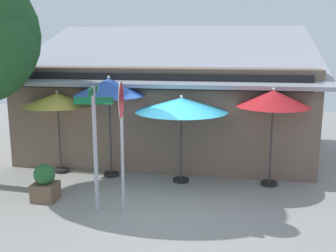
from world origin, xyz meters
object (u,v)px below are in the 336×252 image
Objects in this scene: sidewalk_planter at (45,183)px; patio_umbrella_teal_right at (181,105)px; patio_umbrella_mustard_left at (57,100)px; patio_umbrella_royal_blue_center at (109,88)px; street_sign_post at (95,136)px; stop_sign at (122,121)px; patio_umbrella_crimson_far_right at (273,99)px.

patio_umbrella_teal_right is at bearing 31.70° from sidewalk_planter.
patio_umbrella_royal_blue_center is (1.60, -0.12, 0.39)m from patio_umbrella_mustard_left.
patio_umbrella_royal_blue_center is (-0.42, 2.47, 0.79)m from street_sign_post.
patio_umbrella_mustard_left is 0.84× the size of patio_umbrella_royal_blue_center.
patio_umbrella_mustard_left is 1.65m from patio_umbrella_royal_blue_center.
patio_umbrella_teal_right is at bearing 54.72° from street_sign_post.
street_sign_post is 3.12× the size of sidewalk_planter.
patio_umbrella_teal_right reaches higher than sidewalk_planter.
patio_umbrella_mustard_left reaches higher than sidewalk_planter.
stop_sign is at bearing -67.14° from patio_umbrella_royal_blue_center.
patio_umbrella_crimson_far_right is at bearing 20.08° from sidewalk_planter.
patio_umbrella_teal_right is (1.63, 2.30, 0.38)m from street_sign_post.
street_sign_post is 1.14× the size of patio_umbrella_teal_right.
street_sign_post is 2.01m from sidewalk_planter.
street_sign_post is 1.08× the size of patio_umbrella_crimson_far_right.
patio_umbrella_teal_right is at bearing -177.66° from patio_umbrella_crimson_far_right.
street_sign_post is 0.96× the size of stop_sign.
stop_sign reaches higher than sidewalk_planter.
street_sign_post reaches higher than patio_umbrella_teal_right.
stop_sign is 1.22× the size of patio_umbrella_mustard_left.
street_sign_post is 0.99× the size of patio_umbrella_royal_blue_center.
stop_sign is 1.03× the size of patio_umbrella_royal_blue_center.
patio_umbrella_crimson_far_right is (2.39, 0.10, 0.20)m from patio_umbrella_teal_right.
patio_umbrella_crimson_far_right is (3.41, 2.38, 0.23)m from stop_sign.
stop_sign is 2.68m from sidewalk_planter.
sidewalk_planter is at bearing 164.64° from street_sign_post.
patio_umbrella_royal_blue_center reaches higher than patio_umbrella_crimson_far_right.
patio_umbrella_royal_blue_center reaches higher than street_sign_post.
street_sign_post is 2.84m from patio_umbrella_teal_right.
street_sign_post reaches higher than patio_umbrella_mustard_left.
patio_umbrella_teal_right is at bearing -4.50° from patio_umbrella_mustard_left.
patio_umbrella_mustard_left is (-2.63, 2.57, 0.05)m from stop_sign.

